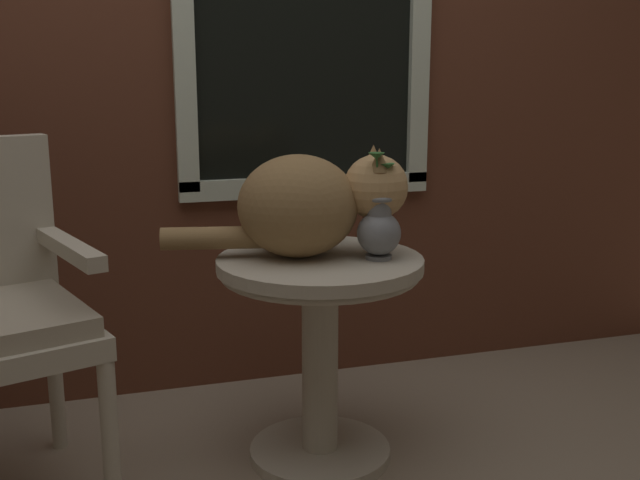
% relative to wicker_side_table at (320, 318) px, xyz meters
% --- Properties ---
extents(back_wall, '(4.00, 0.07, 2.60)m').
position_rel_wicker_side_table_xyz_m(back_wall, '(-0.23, 0.64, 0.87)').
color(back_wall, '#562D1E').
rests_on(back_wall, ground_plane).
extents(wicker_side_table, '(0.58, 0.58, 0.61)m').
position_rel_wicker_side_table_xyz_m(wicker_side_table, '(0.00, 0.00, 0.00)').
color(wicker_side_table, '#B2A893').
rests_on(wicker_side_table, ground_plane).
extents(cat, '(0.68, 0.35, 0.31)m').
position_rel_wicker_side_table_xyz_m(cat, '(-0.02, 0.03, 0.33)').
color(cat, olive).
rests_on(cat, wicker_side_table).
extents(pewter_vase_with_ivy, '(0.12, 0.12, 0.30)m').
position_rel_wicker_side_table_xyz_m(pewter_vase_with_ivy, '(0.15, -0.06, 0.27)').
color(pewter_vase_with_ivy, slate).
rests_on(pewter_vase_with_ivy, wicker_side_table).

